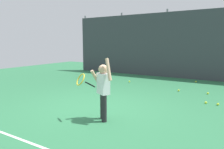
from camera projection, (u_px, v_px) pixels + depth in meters
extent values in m
plane|color=#2D7247|center=(95.00, 107.00, 5.45)|extent=(20.00, 20.00, 0.00)
cube|color=white|center=(21.00, 140.00, 3.62)|extent=(9.00, 0.05, 0.00)
cube|color=#383D42|center=(166.00, 45.00, 10.15)|extent=(10.16, 0.08, 3.09)
cylinder|color=slate|center=(86.00, 43.00, 12.73)|extent=(0.09, 0.09, 3.24)
cylinder|color=slate|center=(122.00, 43.00, 11.46)|extent=(0.09, 0.09, 3.24)
cylinder|color=slate|center=(166.00, 44.00, 10.19)|extent=(0.09, 0.09, 3.24)
cylinder|color=slate|center=(224.00, 44.00, 8.92)|extent=(0.09, 0.09, 3.24)
cylinder|color=#232326|center=(103.00, 106.00, 4.59)|extent=(0.11, 0.11, 0.58)
cylinder|color=#232326|center=(104.00, 108.00, 4.41)|extent=(0.11, 0.11, 0.58)
cube|color=white|center=(103.00, 84.00, 4.43)|extent=(0.34, 0.29, 0.44)
sphere|color=tan|center=(103.00, 69.00, 4.38)|extent=(0.20, 0.20, 0.20)
cylinder|color=tan|center=(109.00, 69.00, 4.22)|extent=(0.21, 0.16, 0.46)
cylinder|color=tan|center=(97.00, 79.00, 4.55)|extent=(0.20, 0.29, 0.43)
cylinder|color=black|center=(90.00, 85.00, 4.58)|extent=(0.14, 0.22, 0.15)
torus|color=yellow|center=(81.00, 80.00, 4.45)|extent=(0.33, 0.28, 0.26)
sphere|color=#CCE033|center=(196.00, 82.00, 8.88)|extent=(0.07, 0.07, 0.07)
sphere|color=#CCE033|center=(206.00, 103.00, 5.76)|extent=(0.07, 0.07, 0.07)
sphere|color=#CCE033|center=(218.00, 104.00, 5.61)|extent=(0.07, 0.07, 0.07)
sphere|color=#CCE033|center=(208.00, 93.00, 6.82)|extent=(0.07, 0.07, 0.07)
sphere|color=#CCE033|center=(179.00, 90.00, 7.24)|extent=(0.07, 0.07, 0.07)
sphere|color=#CCE033|center=(129.00, 81.00, 8.92)|extent=(0.07, 0.07, 0.07)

